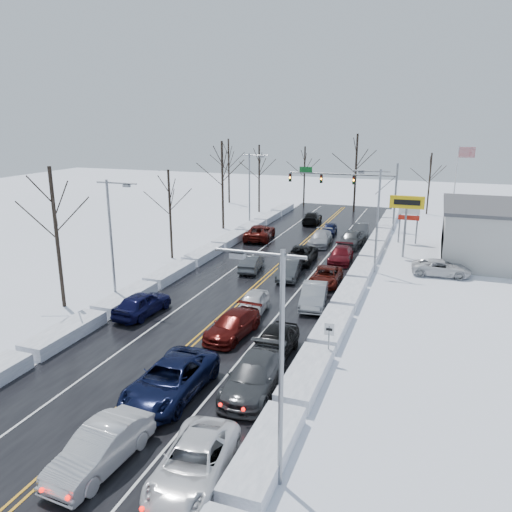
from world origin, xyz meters
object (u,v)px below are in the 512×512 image
at_px(tires_plus_sign, 407,206).
at_px(oncoming_car_0, 251,270).
at_px(traffic_signal_mast, 353,183).
at_px(flagpole, 457,182).

relative_size(tires_plus_sign, oncoming_car_0, 1.38).
bearing_deg(traffic_signal_mast, oncoming_car_0, -104.00).
bearing_deg(flagpole, tires_plus_sign, -108.44).
distance_m(traffic_signal_mast, oncoming_car_0, 22.53).
distance_m(tires_plus_sign, oncoming_car_0, 16.19).
relative_size(flagpole, oncoming_car_0, 2.31).
relative_size(traffic_signal_mast, tires_plus_sign, 2.21).
bearing_deg(traffic_signal_mast, flagpole, 9.73).
xyz_separation_m(flagpole, oncoming_car_0, (-17.01, -23.22, -5.93)).
bearing_deg(flagpole, oncoming_car_0, -126.23).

